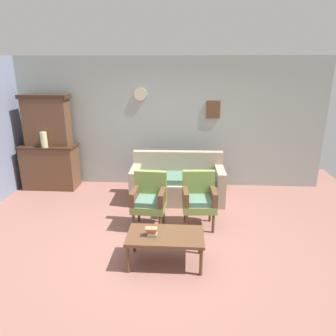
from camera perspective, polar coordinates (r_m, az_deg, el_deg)
The scene contains 10 objects.
ground_plane at distance 4.68m, azimuth -1.67°, elevation -14.27°, with size 7.68×7.68×0.00m, color #84564C.
wall_back_with_decor at distance 6.68m, azimuth 0.28°, elevation 8.15°, with size 6.40×0.09×2.70m.
side_cabinet at distance 7.13m, azimuth -20.54°, elevation 0.29°, with size 1.16×0.55×0.93m.
cabinet_upper_hutch at distance 6.98m, azimuth -21.17°, elevation 8.21°, with size 0.99×0.38×1.03m.
vase_on_cabinet at distance 6.82m, azimuth -21.62°, elevation 4.81°, with size 0.13×0.13×0.31m, color #BDC58B.
floral_couch at distance 6.11m, azimuth 1.74°, elevation -2.80°, with size 1.78×0.83×0.90m.
armchair_by_doorway at distance 5.04m, azimuth -3.44°, elevation -5.40°, with size 0.55×0.52×0.90m.
armchair_near_cabinet at distance 5.07m, azimuth 5.65°, elevation -5.32°, with size 0.55×0.52×0.90m.
coffee_table at distance 4.19m, azimuth -0.47°, elevation -12.52°, with size 1.00×0.56×0.42m.
book_stack_on_table at distance 4.12m, azimuth -2.96°, elevation -11.46°, with size 0.15×0.11×0.12m.
Camera 1 is at (0.38, -3.94, 2.51)m, focal length 33.55 mm.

